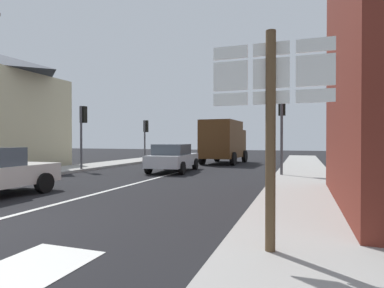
{
  "coord_description": "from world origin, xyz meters",
  "views": [
    {
      "loc": [
        6.06,
        -3.94,
        1.68
      ],
      "look_at": [
        1.6,
        8.99,
        1.52
      ],
      "focal_mm": 29.69,
      "sensor_mm": 36.0,
      "label": 1
    }
  ],
  "objects": [
    {
      "name": "lane_turn_arrow",
      "position": [
        2.71,
        -1.0,
        0.01
      ],
      "size": [
        1.2,
        2.2,
        0.01
      ],
      "primitive_type": "cube",
      "color": "silver",
      "rests_on": "ground"
    },
    {
      "name": "traffic_light_near_left",
      "position": [
        -5.23,
        10.49,
        2.62
      ],
      "size": [
        0.3,
        0.49,
        3.54
      ],
      "color": "#47474C",
      "rests_on": "ground"
    },
    {
      "name": "lane_centre_stripe",
      "position": [
        0.0,
        6.0,
        0.01
      ],
      "size": [
        0.16,
        12.0,
        0.01
      ],
      "primitive_type": "cube",
      "color": "silver",
      "rests_on": "ground"
    },
    {
      "name": "ground_plane",
      "position": [
        0.0,
        10.0,
        0.0
      ],
      "size": [
        80.0,
        80.0,
        0.0
      ],
      "primitive_type": "plane",
      "color": "black"
    },
    {
      "name": "sidewalk_left",
      "position": [
        -6.16,
        8.0,
        0.07
      ],
      "size": [
        2.47,
        44.0,
        0.14
      ],
      "primitive_type": "cube",
      "color": "#9E9B96",
      "rests_on": "ground"
    },
    {
      "name": "sedan_far",
      "position": [
        -0.4,
        11.68,
        0.76
      ],
      "size": [
        2.24,
        4.33,
        1.47
      ],
      "color": "#B7BABF",
      "rests_on": "ground"
    },
    {
      "name": "sidewalk_right",
      "position": [
        6.16,
        8.0,
        0.07
      ],
      "size": [
        2.47,
        44.0,
        0.14
      ],
      "primitive_type": "cube",
      "color": "#9E9B96",
      "rests_on": "ground"
    },
    {
      "name": "traffic_light_near_right",
      "position": [
        5.23,
        10.93,
        2.74
      ],
      "size": [
        0.3,
        0.49,
        3.7
      ],
      "color": "#47474C",
      "rests_on": "ground"
    },
    {
      "name": "delivery_truck",
      "position": [
        0.78,
        18.34,
        1.65
      ],
      "size": [
        2.7,
        5.11,
        3.05
      ],
      "color": "#4C2D14",
      "rests_on": "ground"
    },
    {
      "name": "route_sign_post",
      "position": [
        5.66,
        0.6,
        2.0
      ],
      "size": [
        1.66,
        0.14,
        3.2
      ],
      "color": "brown",
      "rests_on": "ground"
    },
    {
      "name": "traffic_light_far_left",
      "position": [
        -5.23,
        17.87,
        2.37
      ],
      "size": [
        0.3,
        0.49,
        3.2
      ],
      "color": "#47474C",
      "rests_on": "ground"
    }
  ]
}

